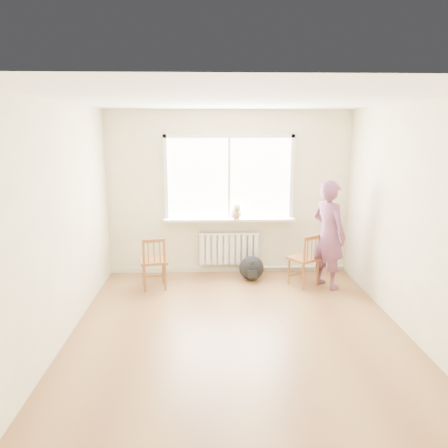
{
  "coord_description": "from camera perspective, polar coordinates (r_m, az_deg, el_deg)",
  "views": [
    {
      "loc": [
        -0.36,
        -4.89,
        2.38
      ],
      "look_at": [
        -0.12,
        1.2,
        1.06
      ],
      "focal_mm": 35.0,
      "sensor_mm": 36.0,
      "label": 1
    }
  ],
  "objects": [
    {
      "name": "radiator",
      "position": [
        7.32,
        0.67,
        -3.14
      ],
      "size": [
        1.0,
        0.12,
        0.55
      ],
      "color": "white",
      "rests_on": "back_wall"
    },
    {
      "name": "backpack",
      "position": [
        7.07,
        3.61,
        -5.76
      ],
      "size": [
        0.46,
        0.39,
        0.4
      ],
      "primitive_type": "ellipsoid",
      "rotation": [
        0.0,
        0.0,
        -0.25
      ],
      "color": "black",
      "rests_on": "floor"
    },
    {
      "name": "windowsill",
      "position": [
        7.19,
        0.69,
        0.59
      ],
      "size": [
        2.15,
        0.22,
        0.04
      ],
      "primitive_type": "cube",
      "color": "white",
      "rests_on": "back_wall"
    },
    {
      "name": "chair_right",
      "position": [
        6.85,
        10.62,
        -4.67
      ],
      "size": [
        0.55,
        0.55,
        0.82
      ],
      "rotation": [
        0.0,
        0.0,
        3.74
      ],
      "color": "#94552B",
      "rests_on": "floor"
    },
    {
      "name": "ceiling",
      "position": [
        4.92,
        2.06,
        15.97
      ],
      "size": [
        4.5,
        4.5,
        0.0
      ],
      "primitive_type": "plane",
      "rotation": [
        3.14,
        0.0,
        0.0
      ],
      "color": "white",
      "rests_on": "back_wall"
    },
    {
      "name": "baseboard",
      "position": [
        7.51,
        0.63,
        -5.93
      ],
      "size": [
        4.0,
        0.03,
        0.08
      ],
      "primitive_type": "cube",
      "color": "beige",
      "rests_on": "ground"
    },
    {
      "name": "cat",
      "position": [
        7.08,
        1.59,
        1.54
      ],
      "size": [
        0.2,
        0.43,
        0.29
      ],
      "rotation": [
        0.0,
        0.0,
        0.05
      ],
      "color": "#D2B88F",
      "rests_on": "windowsill"
    },
    {
      "name": "heating_pipe",
      "position": [
        7.62,
        10.13,
        -5.54
      ],
      "size": [
        1.4,
        0.04,
        0.04
      ],
      "primitive_type": "cylinder",
      "rotation": [
        0.0,
        1.57,
        0.0
      ],
      "color": "silver",
      "rests_on": "back_wall"
    },
    {
      "name": "floor",
      "position": [
        5.45,
        1.84,
        -13.65
      ],
      "size": [
        4.5,
        4.5,
        0.0
      ],
      "primitive_type": "plane",
      "color": "olive",
      "rests_on": "ground"
    },
    {
      "name": "person",
      "position": [
        6.78,
        13.51,
        -1.36
      ],
      "size": [
        0.65,
        0.72,
        1.65
      ],
      "primitive_type": "imported",
      "rotation": [
        0.0,
        0.0,
        2.13
      ],
      "color": "#C44169",
      "rests_on": "floor"
    },
    {
      "name": "window",
      "position": [
        7.16,
        0.67,
        6.48
      ],
      "size": [
        2.12,
        0.05,
        1.42
      ],
      "color": "white",
      "rests_on": "back_wall"
    },
    {
      "name": "back_wall",
      "position": [
        7.23,
        0.65,
        4.03
      ],
      "size": [
        4.0,
        0.01,
        2.7
      ],
      "primitive_type": "cube",
      "color": "beige",
      "rests_on": "ground"
    },
    {
      "name": "chair_left",
      "position": [
        6.69,
        -9.14,
        -5.06
      ],
      "size": [
        0.47,
        0.45,
        0.81
      ],
      "rotation": [
        0.0,
        0.0,
        3.33
      ],
      "color": "#94552B",
      "rests_on": "floor"
    }
  ]
}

